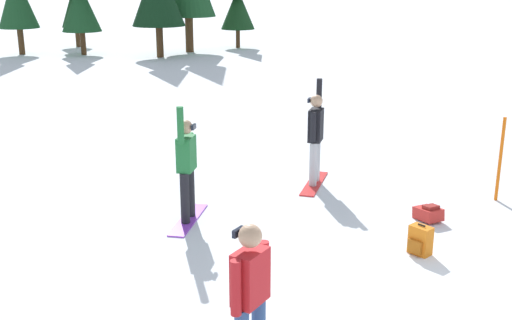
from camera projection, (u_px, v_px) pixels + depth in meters
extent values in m
plane|color=white|center=(420.00, 307.00, 7.93)|extent=(800.00, 800.00, 0.00)
cube|color=red|center=(250.00, 277.00, 6.31)|extent=(0.41, 0.47, 0.57)
cylinder|color=red|center=(236.00, 288.00, 6.11)|extent=(0.11, 0.11, 0.58)
cylinder|color=red|center=(264.00, 267.00, 6.53)|extent=(0.11, 0.11, 0.58)
sphere|color=tan|center=(250.00, 236.00, 6.19)|extent=(0.24, 0.24, 0.24)
cube|color=black|center=(238.00, 232.00, 6.26)|extent=(0.12, 0.17, 0.08)
cube|color=#993FD8|center=(188.00, 220.00, 10.68)|extent=(0.52, 1.49, 0.02)
cylinder|color=black|center=(190.00, 192.00, 10.70)|extent=(0.15, 0.15, 0.87)
cylinder|color=black|center=(185.00, 198.00, 10.40)|extent=(0.15, 0.15, 0.87)
cube|color=#237238|center=(186.00, 154.00, 10.34)|extent=(0.30, 0.43, 0.58)
cylinder|color=#237238|center=(191.00, 149.00, 10.59)|extent=(0.11, 0.11, 0.58)
cylinder|color=#237238|center=(180.00, 125.00, 9.94)|extent=(0.11, 0.11, 0.60)
sphere|color=tan|center=(185.00, 127.00, 10.22)|extent=(0.24, 0.24, 0.24)
cube|color=black|center=(194.00, 127.00, 10.19)|extent=(0.07, 0.17, 0.08)
cube|color=red|center=(314.00, 183.00, 12.50)|extent=(0.67, 1.55, 0.02)
cylinder|color=#B7B7BC|center=(313.00, 164.00, 12.23)|extent=(0.15, 0.15, 0.86)
cylinder|color=#B7B7BC|center=(316.00, 160.00, 12.52)|extent=(0.15, 0.15, 0.86)
cube|color=black|center=(316.00, 125.00, 12.16)|extent=(0.34, 0.45, 0.63)
cylinder|color=black|center=(313.00, 127.00, 11.91)|extent=(0.11, 0.11, 0.58)
cylinder|color=black|center=(319.00, 94.00, 12.24)|extent=(0.11, 0.11, 0.60)
sphere|color=tan|center=(316.00, 101.00, 12.02)|extent=(0.24, 0.24, 0.24)
cube|color=black|center=(309.00, 100.00, 12.06)|extent=(0.08, 0.17, 0.08)
cube|color=orange|center=(420.00, 240.00, 9.36)|extent=(0.36, 0.37, 0.44)
cube|color=#A85613|center=(415.00, 247.00, 9.29)|extent=(0.19, 0.21, 0.20)
cylinder|color=black|center=(422.00, 225.00, 9.29)|extent=(0.10, 0.11, 0.02)
cube|color=red|center=(428.00, 214.00, 10.64)|extent=(0.49, 0.55, 0.24)
cube|color=maroon|center=(431.00, 207.00, 10.56)|extent=(0.29, 0.28, 0.08)
cylinder|color=black|center=(419.00, 210.00, 10.86)|extent=(0.07, 0.12, 0.02)
cylinder|color=orange|center=(500.00, 159.00, 11.40)|extent=(0.06, 0.06, 1.56)
cylinder|color=#472D19|center=(78.00, 37.00, 35.00)|extent=(0.25, 0.25, 1.08)
cone|color=#143819|center=(75.00, 6.00, 34.51)|extent=(1.59, 1.59, 2.31)
cylinder|color=#472D19|center=(238.00, 38.00, 34.55)|extent=(0.23, 0.23, 1.02)
cone|color=#143819|center=(238.00, 9.00, 34.10)|extent=(1.84, 1.84, 2.16)
cylinder|color=#472D19|center=(160.00, 42.00, 30.72)|extent=(0.34, 0.34, 1.51)
cylinder|color=#472D19|center=(21.00, 41.00, 31.76)|extent=(0.30, 0.30, 1.32)
cylinder|color=#472D19|center=(83.00, 43.00, 31.68)|extent=(0.26, 0.26, 1.16)
cone|color=#194723|center=(80.00, 6.00, 31.16)|extent=(1.95, 1.95, 2.47)
cylinder|color=#472D19|center=(189.00, 34.00, 32.66)|extent=(0.41, 0.41, 1.82)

